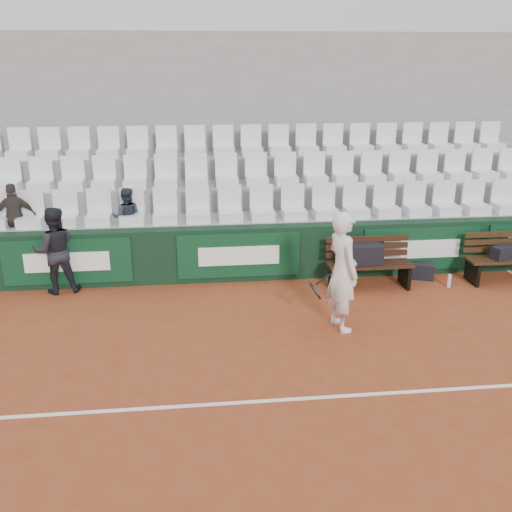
{
  "coord_description": "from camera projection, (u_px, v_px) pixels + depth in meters",
  "views": [
    {
      "loc": [
        -0.96,
        -5.81,
        3.9
      ],
      "look_at": [
        -0.05,
        2.4,
        1.0
      ],
      "focal_mm": 40.0,
      "sensor_mm": 36.0,
      "label": 1
    }
  ],
  "objects": [
    {
      "name": "ground",
      "position": [
        282.0,
        400.0,
        6.84
      ],
      "size": [
        80.0,
        80.0,
        0.0
      ],
      "primitive_type": "plane",
      "color": "brown",
      "rests_on": "ground"
    },
    {
      "name": "court_baseline",
      "position": [
        282.0,
        400.0,
        6.84
      ],
      "size": [
        18.0,
        0.06,
        0.01
      ],
      "primitive_type": "cube",
      "color": "white",
      "rests_on": "ground"
    },
    {
      "name": "back_barrier",
      "position": [
        253.0,
        253.0,
        10.42
      ],
      "size": [
        18.0,
        0.34,
        1.0
      ],
      "color": "black",
      "rests_on": "ground"
    },
    {
      "name": "grandstand_tier_front",
      "position": [
        246.0,
        242.0,
        11.01
      ],
      "size": [
        18.0,
        0.95,
        1.0
      ],
      "primitive_type": "cube",
      "color": "#999997",
      "rests_on": "ground"
    },
    {
      "name": "grandstand_tier_mid",
      "position": [
        241.0,
        218.0,
        11.82
      ],
      "size": [
        18.0,
        0.95,
        1.45
      ],
      "primitive_type": "cube",
      "color": "gray",
      "rests_on": "ground"
    },
    {
      "name": "grandstand_tier_back",
      "position": [
        238.0,
        197.0,
        12.64
      ],
      "size": [
        18.0,
        0.95,
        1.9
      ],
      "primitive_type": "cube",
      "color": "gray",
      "rests_on": "ground"
    },
    {
      "name": "grandstand_rear_wall",
      "position": [
        235.0,
        136.0,
        12.81
      ],
      "size": [
        18.0,
        0.3,
        4.4
      ],
      "primitive_type": "cube",
      "color": "gray",
      "rests_on": "ground"
    },
    {
      "name": "seat_row_front",
      "position": [
        246.0,
        204.0,
        10.57
      ],
      "size": [
        11.9,
        0.44,
        0.63
      ],
      "primitive_type": "cube",
      "color": "white",
      "rests_on": "grandstand_tier_front"
    },
    {
      "name": "seat_row_mid",
      "position": [
        242.0,
        170.0,
        11.31
      ],
      "size": [
        11.9,
        0.44,
        0.63
      ],
      "primitive_type": "cube",
      "color": "white",
      "rests_on": "grandstand_tier_mid"
    },
    {
      "name": "seat_row_back",
      "position": [
        238.0,
        140.0,
        12.06
      ],
      "size": [
        11.9,
        0.44,
        0.63
      ],
      "primitive_type": "cube",
      "color": "white",
      "rests_on": "grandstand_tier_back"
    },
    {
      "name": "bench_left",
      "position": [
        369.0,
        275.0,
        10.11
      ],
      "size": [
        1.5,
        0.56,
        0.45
      ],
      "primitive_type": "cube",
      "color": "#331A0F",
      "rests_on": "ground"
    },
    {
      "name": "bench_right",
      "position": [
        506.0,
        270.0,
        10.38
      ],
      "size": [
        1.5,
        0.56,
        0.45
      ],
      "primitive_type": "cube",
      "color": "#372110",
      "rests_on": "ground"
    },
    {
      "name": "sports_bag_left",
      "position": [
        360.0,
        254.0,
        10.01
      ],
      "size": [
        0.78,
        0.34,
        0.33
      ],
      "primitive_type": "cube",
      "rotation": [
        0.0,
        0.0,
        -0.01
      ],
      "color": "black",
      "rests_on": "bench_left"
    },
    {
      "name": "sports_bag_right",
      "position": [
        505.0,
        252.0,
        10.26
      ],
      "size": [
        0.54,
        0.38,
        0.23
      ],
      "primitive_type": "cube",
      "rotation": [
        0.0,
        0.0,
        0.34
      ],
      "color": "black",
      "rests_on": "bench_right"
    },
    {
      "name": "sports_bag_ground",
      "position": [
        421.0,
        271.0,
        10.56
      ],
      "size": [
        0.55,
        0.43,
        0.29
      ],
      "primitive_type": "cube",
      "rotation": [
        0.0,
        0.0,
        -0.34
      ],
      "color": "black",
      "rests_on": "ground"
    },
    {
      "name": "water_bottle_near",
      "position": [
        340.0,
        280.0,
        10.17
      ],
      "size": [
        0.07,
        0.07,
        0.23
      ],
      "primitive_type": "cylinder",
      "color": "silver",
      "rests_on": "ground"
    },
    {
      "name": "water_bottle_far",
      "position": [
        449.0,
        281.0,
        10.15
      ],
      "size": [
        0.07,
        0.07,
        0.24
      ],
      "primitive_type": "cylinder",
      "color": "silver",
      "rests_on": "ground"
    },
    {
      "name": "tennis_player",
      "position": [
        342.0,
        271.0,
        8.38
      ],
      "size": [
        0.79,
        0.76,
        1.82
      ],
      "color": "silver",
      "rests_on": "ground"
    },
    {
      "name": "ball_kid",
      "position": [
        55.0,
        251.0,
        9.75
      ],
      "size": [
        0.84,
        0.71,
        1.52
      ],
      "primitive_type": "imported",
      "rotation": [
        0.0,
        0.0,
        3.34
      ],
      "color": "black",
      "rests_on": "ground"
    },
    {
      "name": "spectator_b",
      "position": [
        12.0,
        193.0,
        10.09
      ],
      "size": [
        0.77,
        0.44,
        1.23
      ],
      "primitive_type": "imported",
      "rotation": [
        0.0,
        0.0,
        3.34
      ],
      "color": "#322D28",
      "rests_on": "grandstand_tier_front"
    },
    {
      "name": "spectator_c",
      "position": [
        125.0,
        193.0,
        10.31
      ],
      "size": [
        0.54,
        0.42,
        1.1
      ],
      "primitive_type": "imported",
      "rotation": [
        0.0,
        0.0,
        3.13
      ],
      "color": "#212832",
      "rests_on": "grandstand_tier_front"
    }
  ]
}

